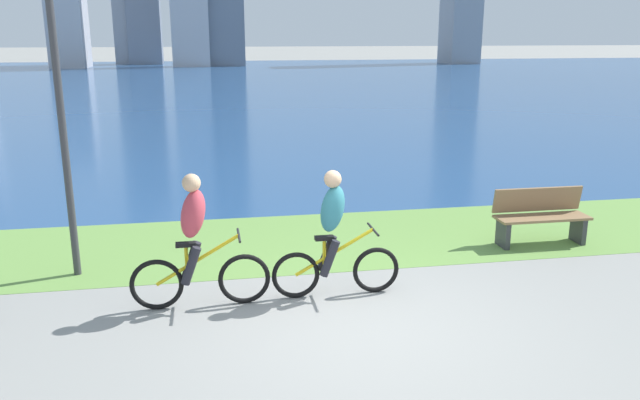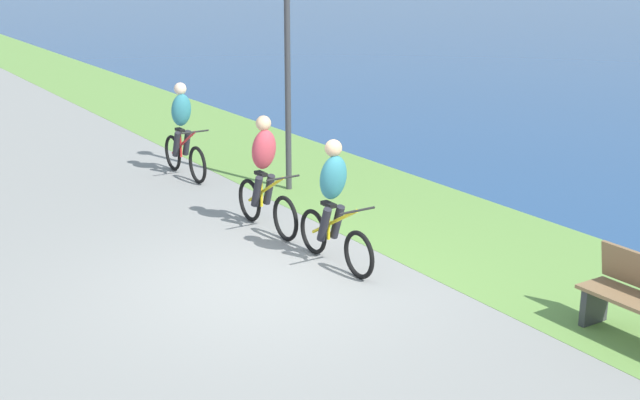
# 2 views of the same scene
# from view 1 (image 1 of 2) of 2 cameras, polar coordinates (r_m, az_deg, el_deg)

# --- Properties ---
(ground_plane) EXTENTS (300.00, 300.00, 0.00)m
(ground_plane) POSITION_cam_1_polar(r_m,az_deg,el_deg) (7.43, 3.53, -11.48)
(ground_plane) COLOR gray
(grass_strip_bayside) EXTENTS (120.00, 2.97, 0.01)m
(grass_strip_bayside) POSITION_cam_1_polar(r_m,az_deg,el_deg) (10.35, -0.67, -3.64)
(grass_strip_bayside) COLOR #6B9947
(grass_strip_bayside) RESTS_ON ground
(bay_water_surface) EXTENTS (300.00, 67.01, 0.00)m
(bay_water_surface) POSITION_cam_1_polar(r_m,az_deg,el_deg) (44.82, -8.20, 10.54)
(bay_water_surface) COLOR navy
(bay_water_surface) RESTS_ON ground
(cyclist_lead) EXTENTS (1.67, 0.52, 1.65)m
(cyclist_lead) POSITION_cam_1_polar(r_m,az_deg,el_deg) (7.98, 1.23, -3.09)
(cyclist_lead) COLOR black
(cyclist_lead) RESTS_ON ground
(cyclist_trailing) EXTENTS (1.71, 0.52, 1.69)m
(cyclist_trailing) POSITION_cam_1_polar(r_m,az_deg,el_deg) (7.79, -11.15, -3.77)
(cyclist_trailing) COLOR black
(cyclist_trailing) RESTS_ON ground
(bench_near_path) EXTENTS (1.50, 0.47, 0.90)m
(bench_near_path) POSITION_cam_1_polar(r_m,az_deg,el_deg) (10.68, 19.28, -1.42)
(bench_near_path) COLOR olive
(bench_near_path) RESTS_ON ground
(lamppost_tall) EXTENTS (0.28, 0.28, 4.31)m
(lamppost_tall) POSITION_cam_1_polar(r_m,az_deg,el_deg) (9.00, -22.68, 10.50)
(lamppost_tall) COLOR #38383D
(lamppost_tall) RESTS_ON ground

